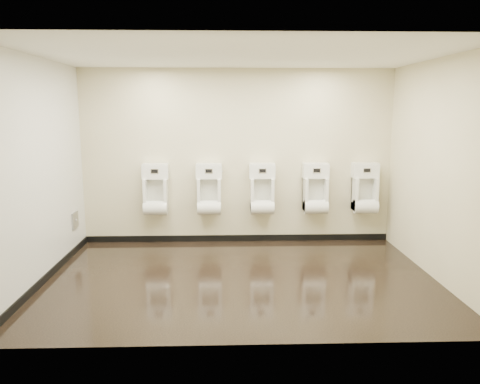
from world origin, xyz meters
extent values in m
cube|color=black|center=(0.00, 0.00, 0.00)|extent=(5.00, 3.50, 0.00)
cube|color=white|center=(0.00, 0.00, 2.80)|extent=(5.00, 3.50, 0.00)
cube|color=beige|center=(0.00, 1.75, 1.40)|extent=(5.00, 0.02, 2.80)
cube|color=beige|center=(0.00, -1.75, 1.40)|extent=(5.00, 0.02, 2.80)
cube|color=beige|center=(-2.50, 0.00, 1.40)|extent=(0.02, 3.50, 2.80)
cube|color=beige|center=(2.50, 0.00, 1.40)|extent=(0.02, 3.50, 2.80)
cube|color=white|center=(-2.50, 0.00, 1.40)|extent=(0.01, 3.50, 2.80)
cube|color=black|center=(0.00, 1.74, 0.05)|extent=(5.00, 0.02, 0.10)
cube|color=black|center=(-2.49, 0.00, 0.05)|extent=(0.02, 3.50, 0.10)
cube|color=#9E9EA3|center=(-2.48, 1.20, 0.50)|extent=(0.03, 0.25, 0.25)
cylinder|color=silver|center=(-2.46, 1.20, 0.50)|extent=(0.02, 0.04, 0.04)
cube|color=white|center=(-1.31, 1.62, 0.80)|extent=(0.37, 0.27, 0.53)
cube|color=silver|center=(-1.31, 1.70, 0.84)|extent=(0.28, 0.01, 0.41)
cylinder|color=white|center=(-1.31, 1.54, 0.61)|extent=(0.37, 0.23, 0.23)
cube|color=white|center=(-1.31, 1.65, 1.18)|extent=(0.41, 0.20, 0.23)
cube|color=black|center=(-1.31, 1.55, 1.20)|extent=(0.10, 0.01, 0.06)
cube|color=silver|center=(-1.31, 1.55, 1.20)|extent=(0.12, 0.01, 0.08)
cylinder|color=silver|center=(-1.10, 1.65, 1.18)|extent=(0.01, 0.03, 0.03)
cube|color=white|center=(-0.46, 1.62, 0.80)|extent=(0.37, 0.27, 0.53)
cube|color=silver|center=(-0.46, 1.70, 0.84)|extent=(0.28, 0.01, 0.41)
cylinder|color=white|center=(-0.46, 1.54, 0.61)|extent=(0.37, 0.23, 0.23)
cube|color=white|center=(-0.46, 1.65, 1.18)|extent=(0.41, 0.20, 0.23)
cube|color=black|center=(-0.46, 1.55, 1.20)|extent=(0.10, 0.01, 0.06)
cube|color=silver|center=(-0.46, 1.55, 1.20)|extent=(0.12, 0.01, 0.08)
cylinder|color=silver|center=(-0.24, 1.65, 1.18)|extent=(0.01, 0.03, 0.03)
cube|color=white|center=(0.39, 1.62, 0.80)|extent=(0.37, 0.27, 0.53)
cube|color=silver|center=(0.39, 1.70, 0.84)|extent=(0.28, 0.01, 0.41)
cylinder|color=white|center=(0.39, 1.54, 0.61)|extent=(0.37, 0.23, 0.23)
cube|color=white|center=(0.39, 1.65, 1.18)|extent=(0.41, 0.20, 0.23)
cube|color=black|center=(0.39, 1.55, 1.20)|extent=(0.10, 0.01, 0.06)
cube|color=silver|center=(0.39, 1.55, 1.20)|extent=(0.12, 0.01, 0.08)
cylinder|color=silver|center=(0.61, 1.65, 1.18)|extent=(0.01, 0.03, 0.03)
cube|color=white|center=(1.26, 1.62, 0.80)|extent=(0.37, 0.27, 0.53)
cube|color=silver|center=(1.26, 1.70, 0.84)|extent=(0.28, 0.01, 0.41)
cylinder|color=white|center=(1.26, 1.54, 0.61)|extent=(0.37, 0.23, 0.23)
cube|color=white|center=(1.26, 1.65, 1.18)|extent=(0.41, 0.20, 0.23)
cube|color=black|center=(1.26, 1.55, 1.20)|extent=(0.10, 0.01, 0.06)
cube|color=silver|center=(1.26, 1.55, 1.20)|extent=(0.12, 0.01, 0.08)
cylinder|color=silver|center=(1.47, 1.65, 1.18)|extent=(0.01, 0.03, 0.03)
cube|color=white|center=(2.07, 1.62, 0.80)|extent=(0.37, 0.27, 0.53)
cube|color=silver|center=(2.07, 1.70, 0.84)|extent=(0.28, 0.01, 0.41)
cylinder|color=white|center=(2.07, 1.54, 0.61)|extent=(0.37, 0.23, 0.23)
cube|color=white|center=(2.07, 1.65, 1.18)|extent=(0.41, 0.20, 0.23)
cube|color=black|center=(2.07, 1.55, 1.20)|extent=(0.10, 0.01, 0.06)
cube|color=silver|center=(2.07, 1.55, 1.20)|extent=(0.12, 0.01, 0.08)
cylinder|color=silver|center=(2.28, 1.65, 1.18)|extent=(0.01, 0.03, 0.03)
camera|label=1|loc=(-0.20, -5.78, 2.16)|focal=35.00mm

